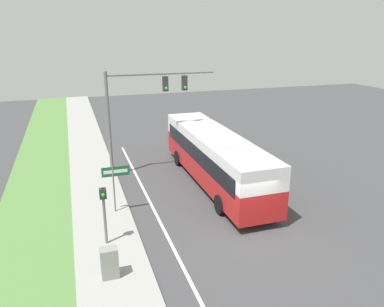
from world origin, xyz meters
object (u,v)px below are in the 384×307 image
utility_cabinet (110,263)px  bus (215,155)px  pedestrian_signal (104,207)px  street_sign (115,179)px  signal_gantry (142,101)px

utility_cabinet → bus: bearing=46.5°
pedestrian_signal → street_sign: size_ratio=1.04×
pedestrian_signal → street_sign: bearing=74.3°
bus → signal_gantry: 5.57m
signal_gantry → utility_cabinet: (-3.37, -10.47, -3.96)m
bus → pedestrian_signal: size_ratio=4.59×
pedestrian_signal → bus: bearing=35.8°
bus → signal_gantry: (-3.62, 3.12, 2.87)m
bus → utility_cabinet: (-6.98, -7.35, -1.10)m
bus → street_sign: size_ratio=4.79×
bus → signal_gantry: size_ratio=1.79×
street_sign → utility_cabinet: bearing=-99.9°
bus → utility_cabinet: bus is taller
signal_gantry → street_sign: signal_gantry is taller
signal_gantry → utility_cabinet: 11.69m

